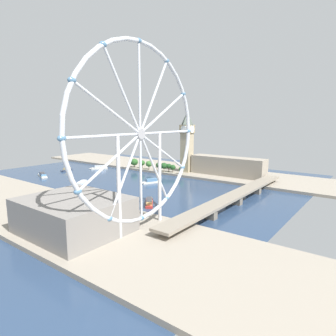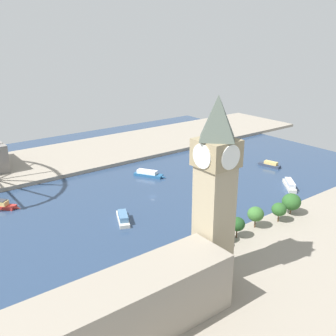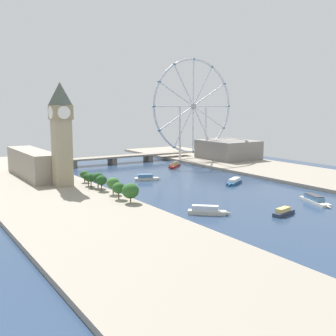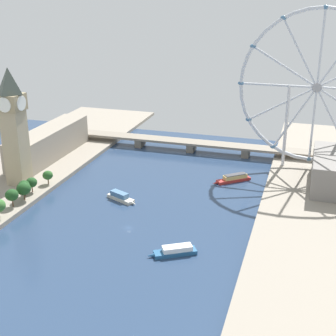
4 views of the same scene
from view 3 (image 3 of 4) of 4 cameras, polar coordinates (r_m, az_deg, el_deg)
The scene contains 15 objects.
ground_plane at distance 364.58m, azimuth 2.56°, elevation -2.18°, with size 402.60×402.60×0.00m, color navy.
riverbank_left at distance 313.64m, azimuth -15.16°, elevation -3.97°, with size 90.00×520.00×3.00m, color gray.
riverbank_right at distance 440.59m, azimuth 15.05°, elevation -0.41°, with size 90.00×520.00×3.00m, color gray.
clock_tower at distance 347.32m, azimuth -14.12°, elevation 4.64°, with size 16.46×16.46×82.08m.
parliament_block at distance 402.11m, azimuth -17.75°, elevation 0.58°, with size 22.00×97.72×23.87m, color gray.
tree_row_embankment at distance 314.65m, azimuth -8.06°, elevation -1.97°, with size 12.49×96.74×13.16m.
ferris_wheel at distance 520.60m, azimuth 3.41°, elevation 8.21°, with size 116.04×3.20×119.74m.
riverside_hall at distance 517.14m, azimuth 8.07°, elevation 2.48°, with size 54.08×64.18×21.96m, color gray.
river_bridge at distance 492.56m, azimuth -7.50°, elevation 1.36°, with size 214.60×15.15×8.75m.
tour_boat_0 at distance 464.74m, azimuth 0.90°, elevation 0.44°, with size 26.05×22.72×5.42m.
tour_boat_1 at distance 266.06m, azimuth 5.30°, elevation -5.73°, with size 23.35×21.26×5.66m.
tour_boat_2 at distance 313.32m, azimuth 19.12°, elevation -4.03°, with size 16.88×34.39×5.31m.
tour_boat_3 at distance 383.65m, azimuth -2.91°, elevation -1.31°, with size 24.22×14.00×5.47m.
tour_boat_4 at distance 369.45m, azimuth 8.87°, elevation -1.81°, with size 25.38×17.49×4.89m.
tour_boat_5 at distance 273.44m, azimuth 15.30°, elevation -5.70°, with size 21.50×9.03×4.75m.
Camera 3 is at (-205.82, -293.18, 67.82)m, focal length 45.40 mm.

